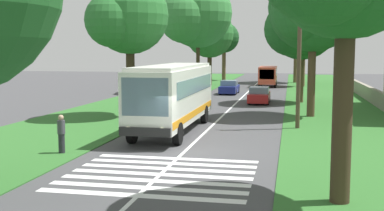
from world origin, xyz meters
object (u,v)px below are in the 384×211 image
object	(u,v)px
trailing_car_0	(259,96)
trailing_minibus_0	(268,74)
roadside_tree_left_0	(196,15)
roadside_tree_right_4	(302,31)
trailing_car_1	(229,88)
utility_pole	(299,57)
coach_bus	(174,93)
roadside_tree_left_1	(128,18)
roadside_tree_left_3	(209,35)
roadside_tree_right_1	(300,26)
roadside_tree_left_2	(223,39)
roadside_tree_right_2	(311,10)
roadside_tree_right_0	(295,21)
pedestrian	(61,133)

from	to	relation	value
trailing_car_0	trailing_minibus_0	world-z (taller)	trailing_minibus_0
roadside_tree_left_0	roadside_tree_right_4	xyz separation A→B (m)	(10.99, -11.53, -1.32)
trailing_car_1	trailing_minibus_0	size ratio (longest dim) A/B	0.72
utility_pole	coach_bus	bearing A→B (deg)	108.36
roadside_tree_left_1	roadside_tree_left_3	xyz separation A→B (m)	(31.67, -0.25, -0.16)
trailing_car_0	utility_pole	distance (m)	14.46
coach_bus	trailing_car_0	xyz separation A→B (m)	(15.97, -3.77, -1.48)
roadside_tree_left_0	coach_bus	bearing A→B (deg)	-171.67
trailing_minibus_0	roadside_tree_right_1	size ratio (longest dim) A/B	0.61
roadside_tree_left_0	roadside_tree_left_2	bearing A→B (deg)	-0.06
trailing_car_0	roadside_tree_right_4	size ratio (longest dim) A/B	0.45
roadside_tree_left_1	roadside_tree_right_2	xyz separation A→B (m)	(2.71, -12.02, 0.58)
roadside_tree_right_2	roadside_tree_right_4	distance (m)	29.17
trailing_car_0	utility_pole	bearing A→B (deg)	-167.30
roadside_tree_right_0	trailing_car_1	bearing A→B (deg)	161.38
trailing_minibus_0	roadside_tree_right_2	xyz separation A→B (m)	(-28.42, -4.09, 5.73)
trailing_car_1	roadside_tree_left_2	size ratio (longest dim) A/B	0.49
trailing_car_1	roadside_tree_left_0	size ratio (longest dim) A/B	0.35
roadside_tree_left_2	pedestrian	size ratio (longest dim) A/B	5.19
roadside_tree_left_1	roadside_tree_right_0	world-z (taller)	roadside_tree_right_0
trailing_car_1	utility_pole	distance (m)	23.63
roadside_tree_left_3	utility_pole	world-z (taller)	roadside_tree_left_3
trailing_car_0	roadside_tree_right_2	world-z (taller)	roadside_tree_right_2
pedestrian	coach_bus	bearing A→B (deg)	-26.27
trailing_car_0	roadside_tree_left_3	distance (m)	23.01
pedestrian	roadside_tree_right_2	bearing A→B (deg)	-36.92
roadside_tree_left_0	roadside_tree_left_1	xyz separation A→B (m)	(-20.89, 0.56, -1.61)
trailing_car_1	roadside_tree_left_2	distance (m)	24.15
roadside_tree_left_3	pedestrian	size ratio (longest dim) A/B	5.80
trailing_minibus_0	roadside_tree_left_3	world-z (taller)	roadside_tree_left_3
roadside_tree_right_0	utility_pole	distance (m)	42.52
roadside_tree_left_2	roadside_tree_right_1	size ratio (longest dim) A/B	0.89
roadside_tree_right_2	roadside_tree_right_4	bearing A→B (deg)	-0.13
roadside_tree_right_0	utility_pole	bearing A→B (deg)	-179.91
coach_bus	roadside_tree_left_0	bearing A→B (deg)	8.33
roadside_tree_left_2	roadside_tree_left_3	distance (m)	11.03
trailing_minibus_0	roadside_tree_left_2	bearing A→B (deg)	32.44
trailing_car_1	roadside_tree_left_0	world-z (taller)	roadside_tree_left_0
roadside_tree_left_3	roadside_tree_right_0	world-z (taller)	roadside_tree_right_0
utility_pole	pedestrian	distance (m)	14.15
roadside_tree_left_2	roadside_tree_left_1	bearing A→B (deg)	179.22
roadside_tree_left_0	roadside_tree_right_0	bearing A→B (deg)	-29.74
trailing_car_0	roadside_tree_left_2	size ratio (longest dim) A/B	0.49
roadside_tree_left_3	roadside_tree_right_1	size ratio (longest dim) A/B	1.00
utility_pole	trailing_car_1	bearing A→B (deg)	16.85
roadside_tree_left_2	coach_bus	bearing A→B (deg)	-175.48
trailing_minibus_0	roadside_tree_left_0	distance (m)	14.31
roadside_tree_left_3	utility_pole	distance (m)	36.28
trailing_car_1	roadside_tree_right_0	size ratio (longest dim) A/B	0.35
coach_bus	pedestrian	distance (m)	7.80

